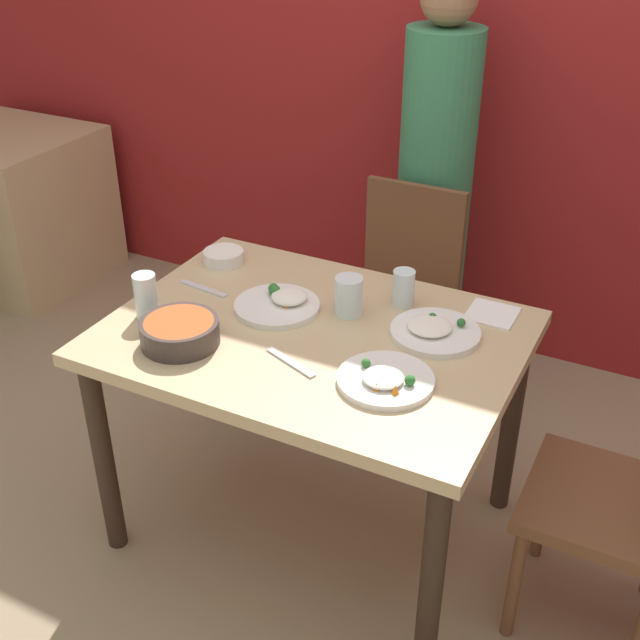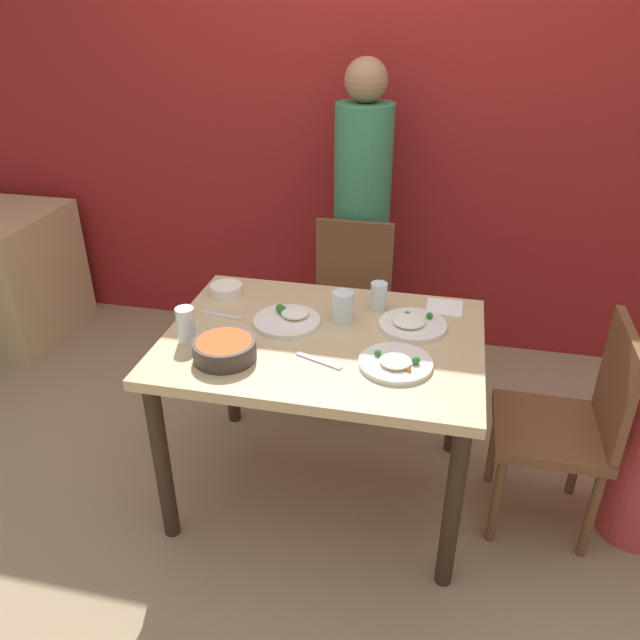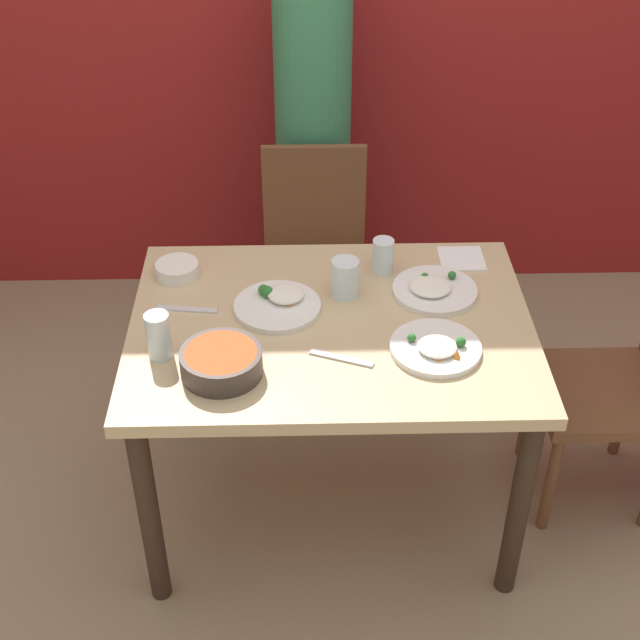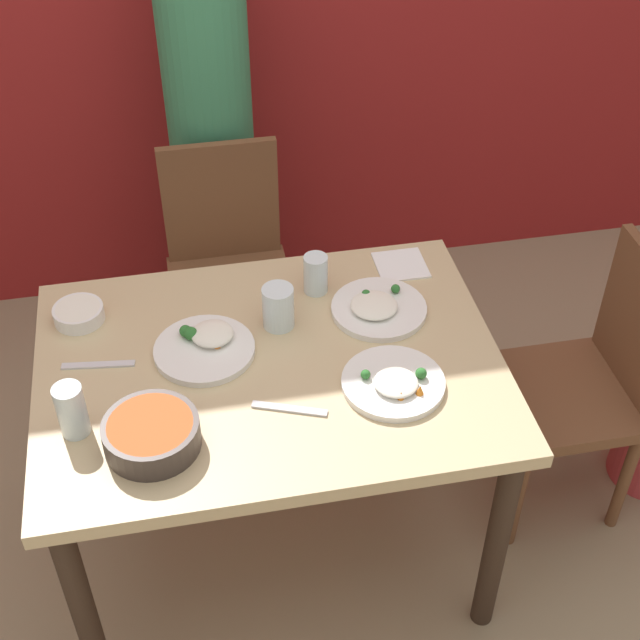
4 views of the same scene
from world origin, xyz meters
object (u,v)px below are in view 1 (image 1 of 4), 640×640
(chair_adult_spot, at_px, (399,295))
(plate_rice_adult, at_px, (279,303))
(chair_child_spot, at_px, (633,497))
(person_adult, at_px, (434,198))
(glass_water_tall, at_px, (146,296))
(bowl_curry, at_px, (180,332))

(chair_adult_spot, xyz_separation_m, plate_rice_adult, (-0.12, -0.69, 0.28))
(chair_adult_spot, relative_size, chair_child_spot, 1.00)
(person_adult, distance_m, glass_water_tall, 1.29)
(chair_adult_spot, height_order, bowl_curry, chair_adult_spot)
(bowl_curry, distance_m, plate_rice_adult, 0.33)
(chair_child_spot, bearing_deg, person_adult, -137.84)
(chair_child_spot, relative_size, plate_rice_adult, 3.40)
(bowl_curry, xyz_separation_m, plate_rice_adult, (0.15, 0.29, -0.02))
(chair_child_spot, xyz_separation_m, glass_water_tall, (-1.38, -0.17, 0.33))
(chair_child_spot, distance_m, plate_rice_adult, 1.10)
(chair_child_spot, bearing_deg, plate_rice_adult, -92.39)
(chair_child_spot, distance_m, glass_water_tall, 1.43)
(chair_adult_spot, distance_m, plate_rice_adult, 0.75)
(chair_child_spot, xyz_separation_m, bowl_curry, (-1.21, -0.25, 0.30))
(chair_adult_spot, xyz_separation_m, bowl_curry, (-0.27, -0.98, 0.30))
(plate_rice_adult, bearing_deg, glass_water_tall, -145.58)
(chair_child_spot, bearing_deg, chair_adult_spot, -127.65)
(person_adult, relative_size, bowl_curry, 7.25)
(plate_rice_adult, bearing_deg, bowl_curry, -116.46)
(bowl_curry, height_order, plate_rice_adult, bowl_curry)
(plate_rice_adult, distance_m, glass_water_tall, 0.39)
(person_adult, bearing_deg, plate_rice_adult, -96.79)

